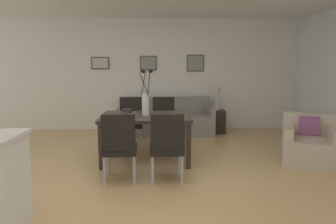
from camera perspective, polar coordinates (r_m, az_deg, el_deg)
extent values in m
plane|color=tan|center=(4.25, -4.95, -12.24)|extent=(9.00, 9.00, 0.00)
cube|color=silver|center=(7.21, -4.03, 7.05)|extent=(9.00, 0.10, 2.60)
cube|color=#33261E|center=(4.80, -4.26, -0.89)|extent=(1.40, 1.00, 0.05)
cube|color=#33261E|center=(5.32, 2.84, -3.97)|extent=(0.07, 0.07, 0.69)
cube|color=#33261E|center=(5.36, -10.95, -4.04)|extent=(0.07, 0.07, 0.69)
cube|color=#33261E|center=(4.48, 3.90, -6.46)|extent=(0.07, 0.07, 0.69)
cube|color=#33261E|center=(4.52, -12.57, -6.51)|extent=(0.07, 0.07, 0.69)
cube|color=black|center=(4.08, -9.07, -7.00)|extent=(0.45, 0.45, 0.08)
cube|color=black|center=(3.83, -9.39, -4.03)|extent=(0.42, 0.07, 0.48)
cylinder|color=#9EA0A5|center=(4.31, -6.25, -9.24)|extent=(0.04, 0.04, 0.38)
cylinder|color=#9EA0A5|center=(4.34, -11.33, -9.24)|extent=(0.04, 0.04, 0.38)
cylinder|color=#9EA0A5|center=(3.95, -6.41, -10.95)|extent=(0.04, 0.04, 0.38)
cylinder|color=#9EA0A5|center=(3.99, -11.98, -10.93)|extent=(0.04, 0.04, 0.38)
cube|color=black|center=(5.69, -7.06, -2.41)|extent=(0.46, 0.46, 0.08)
cube|color=black|center=(5.84, -7.04, 0.46)|extent=(0.42, 0.08, 0.48)
cylinder|color=#9EA0A5|center=(5.57, -9.04, -5.13)|extent=(0.04, 0.04, 0.38)
cylinder|color=#9EA0A5|center=(5.55, -5.11, -5.09)|extent=(0.04, 0.04, 0.38)
cylinder|color=#9EA0A5|center=(5.94, -8.79, -4.25)|extent=(0.04, 0.04, 0.38)
cylinder|color=#9EA0A5|center=(5.92, -5.11, -4.21)|extent=(0.04, 0.04, 0.38)
cube|color=black|center=(4.04, -0.29, -7.03)|extent=(0.45, 0.45, 0.08)
cube|color=black|center=(3.79, -0.14, -4.03)|extent=(0.42, 0.07, 0.48)
cylinder|color=#9EA0A5|center=(4.30, 2.13, -9.24)|extent=(0.04, 0.04, 0.38)
cylinder|color=#9EA0A5|center=(4.28, -3.00, -9.33)|extent=(0.04, 0.04, 0.38)
cylinder|color=#9EA0A5|center=(3.94, 2.67, -10.95)|extent=(0.04, 0.04, 0.38)
cylinder|color=#9EA0A5|center=(3.92, -2.96, -11.06)|extent=(0.04, 0.04, 0.38)
cube|color=black|center=(5.67, -0.78, -2.39)|extent=(0.44, 0.44, 0.08)
cube|color=black|center=(5.81, -0.85, 0.49)|extent=(0.42, 0.06, 0.48)
cylinder|color=#9EA0A5|center=(5.53, -2.69, -5.12)|extent=(0.04, 0.04, 0.38)
cylinder|color=#9EA0A5|center=(5.54, 1.26, -5.08)|extent=(0.04, 0.04, 0.38)
cylinder|color=#9EA0A5|center=(5.90, -2.69, -4.23)|extent=(0.04, 0.04, 0.38)
cylinder|color=#9EA0A5|center=(5.91, 1.00, -4.20)|extent=(0.04, 0.04, 0.38)
cylinder|color=silver|center=(4.77, -4.29, 1.42)|extent=(0.11, 0.11, 0.34)
cylinder|color=black|center=(4.75, -3.64, 5.39)|extent=(0.05, 0.12, 0.37)
sphere|color=black|center=(4.76, -3.31, 7.81)|extent=(0.07, 0.07, 0.07)
cylinder|color=black|center=(4.79, -4.68, 5.41)|extent=(0.08, 0.05, 0.38)
sphere|color=black|center=(4.81, -4.88, 7.80)|extent=(0.07, 0.07, 0.07)
cylinder|color=black|center=(4.68, -4.58, 5.33)|extent=(0.15, 0.06, 0.36)
sphere|color=black|center=(4.65, -4.74, 7.77)|extent=(0.07, 0.07, 0.07)
cylinder|color=#4C4742|center=(4.59, -8.28, -1.05)|extent=(0.32, 0.32, 0.01)
cylinder|color=#2D2826|center=(4.59, -8.29, -0.64)|extent=(0.17, 0.17, 0.06)
cylinder|color=black|center=(4.59, -8.29, -0.46)|extent=(0.13, 0.13, 0.04)
cylinder|color=#4C4742|center=(5.03, -7.78, -0.17)|extent=(0.32, 0.32, 0.01)
cylinder|color=#2D2826|center=(5.03, -7.79, 0.20)|extent=(0.17, 0.17, 0.06)
cylinder|color=black|center=(5.03, -7.79, 0.37)|extent=(0.13, 0.13, 0.04)
cylinder|color=#4C4742|center=(4.57, -0.40, -1.00)|extent=(0.32, 0.32, 0.01)
cylinder|color=#2D2826|center=(4.57, -0.40, -0.59)|extent=(0.17, 0.17, 0.06)
cylinder|color=black|center=(4.57, -0.40, -0.40)|extent=(0.13, 0.13, 0.04)
cube|color=gray|center=(6.74, -0.43, -2.40)|extent=(2.08, 0.84, 0.42)
cube|color=gray|center=(7.01, -0.54, 1.35)|extent=(2.08, 0.16, 0.38)
cube|color=gray|center=(6.80, 7.95, 0.26)|extent=(0.10, 0.84, 0.20)
cube|color=gray|center=(6.72, -8.91, 0.15)|extent=(0.10, 0.84, 0.20)
cube|color=black|center=(6.93, 9.15, -1.77)|extent=(0.36, 0.36, 0.52)
cylinder|color=beige|center=(6.89, 9.21, 0.68)|extent=(0.12, 0.12, 0.08)
cylinder|color=beige|center=(6.86, 9.25, 2.17)|extent=(0.02, 0.02, 0.30)
cone|color=silver|center=(6.84, 9.29, 3.83)|extent=(0.22, 0.22, 0.18)
cube|color=#B7A893|center=(5.24, 25.20, -6.65)|extent=(1.04, 1.04, 0.40)
cube|color=#B7A893|center=(5.47, 25.12, -1.99)|extent=(0.80, 0.44, 0.35)
cube|color=#B7A893|center=(5.21, 29.05, -3.75)|extent=(0.38, 0.68, 0.18)
cube|color=#B7A893|center=(5.13, 21.77, -3.43)|extent=(0.38, 0.68, 0.18)
cube|color=#8C4C7A|center=(5.38, 25.21, -2.34)|extent=(0.31, 0.19, 0.30)
cube|color=#473828|center=(7.25, -12.74, 9.04)|extent=(0.42, 0.02, 0.28)
cube|color=#B2B2AD|center=(7.24, -12.76, 9.04)|extent=(0.37, 0.01, 0.23)
cube|color=#473828|center=(7.14, -3.78, 9.24)|extent=(0.39, 0.02, 0.33)
cube|color=gray|center=(7.13, -3.78, 9.24)|extent=(0.34, 0.01, 0.28)
cube|color=#473828|center=(7.20, 5.24, 9.22)|extent=(0.40, 0.02, 0.39)
cube|color=gray|center=(7.19, 5.26, 9.22)|extent=(0.35, 0.01, 0.34)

